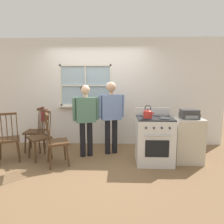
% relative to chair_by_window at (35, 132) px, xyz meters
% --- Properties ---
extents(ground_plane, '(16.00, 16.00, 0.00)m').
position_rel_chair_by_window_xyz_m(ground_plane, '(1.41, -0.77, -0.46)').
color(ground_plane, brown).
extents(wall_back, '(6.40, 0.16, 2.70)m').
position_rel_chair_by_window_xyz_m(wall_back, '(1.43, 0.63, 0.87)').
color(wall_back, white).
rests_on(wall_back, ground_plane).
extents(chair_by_window, '(0.43, 0.44, 1.03)m').
position_rel_chair_by_window_xyz_m(chair_by_window, '(0.00, 0.00, 0.00)').
color(chair_by_window, '#4C331E').
rests_on(chair_by_window, ground_plane).
extents(chair_near_wall, '(0.58, 0.58, 1.03)m').
position_rel_chair_by_window_xyz_m(chair_near_wall, '(0.31, -0.47, 0.00)').
color(chair_near_wall, '#4C331E').
rests_on(chair_near_wall, ground_plane).
extents(chair_center_cluster, '(0.54, 0.55, 1.03)m').
position_rel_chair_by_window_xyz_m(chair_center_cluster, '(0.75, -0.80, 0.00)').
color(chair_center_cluster, '#4C331E').
rests_on(chair_center_cluster, ground_plane).
extents(chair_near_stove, '(0.56, 0.55, 1.03)m').
position_rel_chair_by_window_xyz_m(chair_near_stove, '(-0.28, -0.66, 0.00)').
color(chair_near_stove, '#4C331E').
rests_on(chair_near_stove, ground_plane).
extents(person_elderly_left, '(0.57, 0.32, 1.56)m').
position_rel_chair_by_window_xyz_m(person_elderly_left, '(1.25, -0.30, 0.48)').
color(person_elderly_left, black).
rests_on(person_elderly_left, ground_plane).
extents(person_teen_center, '(0.60, 0.34, 1.62)m').
position_rel_chair_by_window_xyz_m(person_teen_center, '(1.79, -0.11, 0.54)').
color(person_teen_center, black).
rests_on(person_teen_center, ground_plane).
extents(stove, '(0.71, 0.68, 1.08)m').
position_rel_chair_by_window_xyz_m(stove, '(2.67, -0.60, 0.01)').
color(stove, silver).
rests_on(stove, ground_plane).
extents(kettle, '(0.21, 0.17, 0.25)m').
position_rel_chair_by_window_xyz_m(kettle, '(2.51, -0.73, 0.56)').
color(kettle, red).
rests_on(kettle, stove).
extents(potted_plant, '(0.15, 0.15, 0.24)m').
position_rel_chair_by_window_xyz_m(potted_plant, '(0.91, 0.54, 0.62)').
color(potted_plant, beige).
rests_on(potted_plant, wall_back).
extents(handbag, '(0.20, 0.22, 0.31)m').
position_rel_chair_by_window_xyz_m(handbag, '(0.23, 0.01, 0.40)').
color(handbag, maroon).
rests_on(handbag, chair_by_window).
extents(side_counter, '(0.55, 0.50, 0.90)m').
position_rel_chair_by_window_xyz_m(side_counter, '(3.36, -0.52, -0.01)').
color(side_counter, beige).
rests_on(side_counter, ground_plane).
extents(stereo, '(0.34, 0.29, 0.18)m').
position_rel_chair_by_window_xyz_m(stereo, '(3.36, -0.54, 0.52)').
color(stereo, '#38383A').
rests_on(stereo, side_counter).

